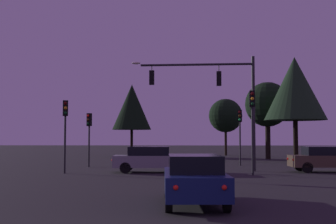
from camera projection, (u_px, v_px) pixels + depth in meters
ground_plane at (166, 166)px, 32.35m from camera, size 168.00×168.00×0.00m
traffic_signal_mast_arm at (217, 91)px, 27.34m from camera, size 7.66×0.57×7.06m
traffic_light_corner_left at (240, 126)px, 32.57m from camera, size 0.34×0.37×4.10m
traffic_light_corner_right at (89, 129)px, 30.96m from camera, size 0.37×0.39×3.76m
traffic_light_median at (252, 115)px, 24.25m from camera, size 0.31×0.36×4.63m
traffic_light_far_side at (65, 121)px, 25.39m from camera, size 0.36×0.38×4.19m
car_nearside_lane at (194, 178)px, 13.57m from camera, size 2.04×4.55×1.52m
car_crossing_left at (151, 159)px, 26.09m from camera, size 4.57×2.11×1.52m
car_crossing_right at (326, 159)px, 26.30m from camera, size 4.46×1.89×1.52m
tree_behind_sign at (132, 107)px, 48.88m from camera, size 4.29×4.29×7.95m
tree_left_far at (226, 116)px, 50.89m from camera, size 3.87×3.87×6.52m
tree_center_horizon at (295, 89)px, 37.84m from camera, size 5.28×5.28×8.98m
tree_right_cluster at (267, 105)px, 42.51m from camera, size 4.31×4.31×7.40m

